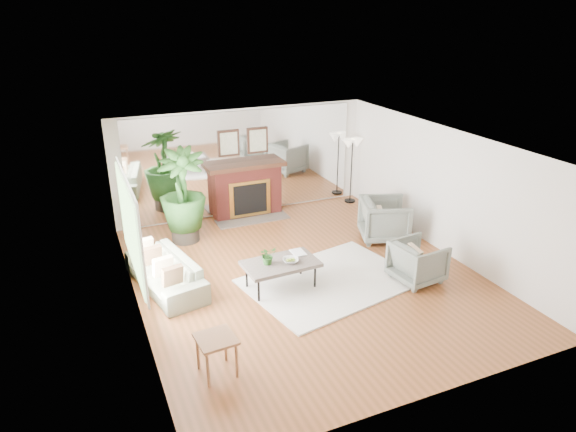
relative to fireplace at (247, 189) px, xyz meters
name	(u,v)px	position (x,y,z in m)	size (l,w,h in m)	color
ground	(306,276)	(0.00, -3.26, -0.66)	(7.00, 7.00, 0.00)	brown
wall_left	(132,242)	(-2.99, -3.26, 0.59)	(0.02, 7.00, 2.50)	silver
wall_right	(444,191)	(2.99, -3.26, 0.59)	(0.02, 7.00, 2.50)	silver
wall_back	(243,162)	(0.00, 0.23, 0.59)	(6.00, 0.02, 2.50)	silver
mirror_panel	(243,162)	(0.00, 0.21, 0.59)	(5.40, 0.04, 2.40)	silver
window_panel	(130,226)	(-2.96, -2.86, 0.69)	(0.04, 2.40, 1.50)	#B2E09E
fireplace	(247,189)	(0.00, 0.00, 0.00)	(1.85, 0.83, 2.05)	maroon
area_rug	(330,281)	(0.30, -3.64, -0.64)	(2.89, 2.07, 0.03)	white
coffee_table	(281,264)	(-0.60, -3.49, -0.19)	(1.32, 0.81, 0.51)	#564B44
sofa	(165,272)	(-2.45, -2.65, -0.37)	(1.99, 0.78, 0.58)	gray
armchair_back	(385,220)	(2.22, -2.43, -0.21)	(0.95, 0.98, 0.89)	gray
armchair_front	(418,262)	(1.77, -4.20, -0.28)	(0.81, 0.83, 0.76)	gray
side_table	(216,343)	(-2.26, -5.25, -0.18)	(0.54, 0.54, 0.57)	#9B623E
potted_ficus	(182,193)	(-1.69, -0.83, 0.41)	(1.20, 1.20, 2.00)	#2A251E
floor_lamp	(352,148)	(2.70, -0.16, 0.73)	(0.53, 0.30, 1.63)	black
tabletop_plant	(268,255)	(-0.82, -3.45, 0.01)	(0.29, 0.25, 0.32)	#2D5E22
fruit_bowl	(291,260)	(-0.44, -3.56, -0.11)	(0.27, 0.27, 0.07)	#9B623E
book	(292,254)	(-0.30, -3.29, -0.13)	(0.23, 0.31, 0.02)	#9B623E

